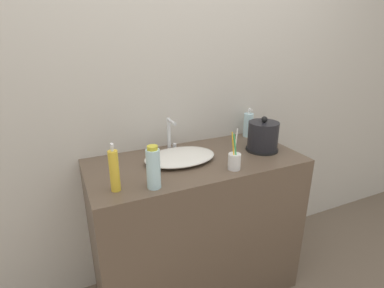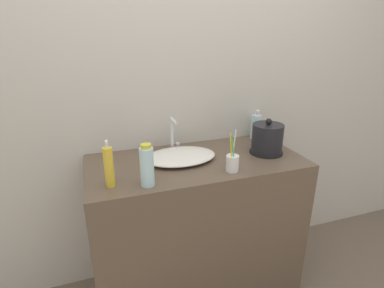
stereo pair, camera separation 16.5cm
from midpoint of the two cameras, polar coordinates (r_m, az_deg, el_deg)
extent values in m
cube|color=beige|center=(1.87, -5.90, 11.21)|extent=(6.00, 0.04, 2.60)
cube|color=brown|center=(1.93, -1.81, -15.70)|extent=(1.22, 0.58, 0.92)
ellipsoid|color=silver|center=(1.69, -5.11, -2.50)|extent=(0.41, 0.28, 0.05)
cylinder|color=silver|center=(1.81, -7.05, 1.76)|extent=(0.02, 0.02, 0.21)
cylinder|color=silver|center=(1.73, -6.62, 4.18)|extent=(0.02, 0.11, 0.02)
cylinder|color=silver|center=(1.85, -5.91, -0.53)|extent=(0.02, 0.02, 0.04)
cylinder|color=black|center=(1.87, 10.72, -1.01)|extent=(0.20, 0.20, 0.01)
cylinder|color=black|center=(1.84, 10.88, 1.40)|extent=(0.18, 0.18, 0.18)
sphere|color=black|center=(1.81, 11.11, 4.60)|extent=(0.04, 0.04, 0.04)
cylinder|color=silver|center=(1.57, 5.11, -3.40)|extent=(0.07, 0.07, 0.09)
cylinder|color=white|center=(1.55, 5.27, -0.38)|extent=(0.02, 0.02, 0.19)
cylinder|color=green|center=(1.54, 5.24, -1.04)|extent=(0.03, 0.02, 0.17)
cylinder|color=yellow|center=(1.54, 4.85, -0.88)|extent=(0.01, 0.04, 0.17)
cylinder|color=silver|center=(2.08, 8.44, 3.56)|extent=(0.06, 0.06, 0.16)
cylinder|color=white|center=(2.06, 8.57, 6.05)|extent=(0.02, 0.02, 0.02)
cube|color=white|center=(2.04, 8.77, 6.46)|extent=(0.02, 0.04, 0.01)
cylinder|color=silver|center=(1.39, -10.77, -4.77)|extent=(0.06, 0.06, 0.19)
cylinder|color=gold|center=(1.35, -11.06, -0.78)|extent=(0.05, 0.05, 0.02)
cylinder|color=gold|center=(1.41, -17.89, -5.00)|extent=(0.04, 0.04, 0.19)
cylinder|color=white|center=(1.37, -18.38, -0.86)|extent=(0.01, 0.01, 0.02)
cube|color=white|center=(1.35, -18.42, -0.26)|extent=(0.01, 0.02, 0.01)
camera|label=1|loc=(0.08, -92.86, -1.07)|focal=28.00mm
camera|label=2|loc=(0.08, 87.14, 1.07)|focal=28.00mm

